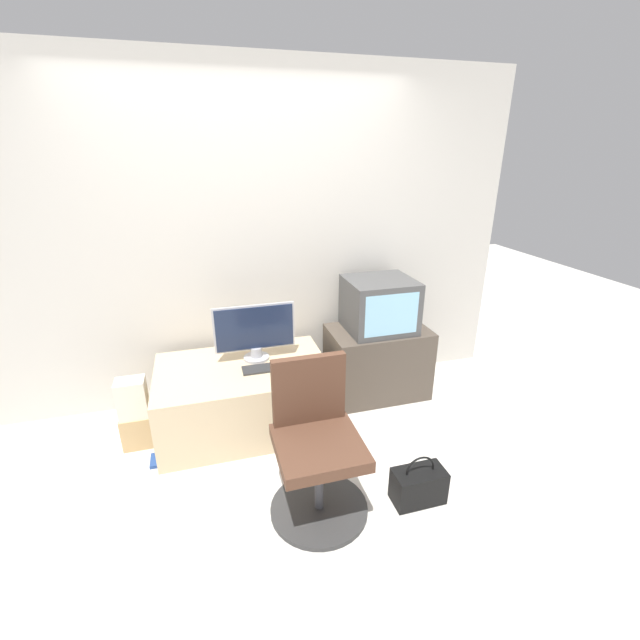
% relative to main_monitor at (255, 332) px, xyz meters
% --- Properties ---
extents(ground_plane, '(12.00, 12.00, 0.00)m').
position_rel_main_monitor_xyz_m(ground_plane, '(0.04, -0.91, -0.72)').
color(ground_plane, beige).
extents(wall_back, '(4.40, 0.05, 2.60)m').
position_rel_main_monitor_xyz_m(wall_back, '(0.04, 0.41, 0.58)').
color(wall_back, beige).
rests_on(wall_back, ground_plane).
extents(desk, '(1.24, 0.81, 0.50)m').
position_rel_main_monitor_xyz_m(desk, '(-0.12, -0.10, -0.47)').
color(desk, '#CCB289').
rests_on(desk, ground_plane).
extents(side_stand, '(0.82, 0.50, 0.60)m').
position_rel_main_monitor_xyz_m(side_stand, '(1.02, 0.05, -0.42)').
color(side_stand, '#4C4238').
rests_on(side_stand, ground_plane).
extents(main_monitor, '(0.60, 0.19, 0.43)m').
position_rel_main_monitor_xyz_m(main_monitor, '(0.00, 0.00, 0.00)').
color(main_monitor, '#B2B2B7').
rests_on(main_monitor, desk).
extents(keyboard, '(0.28, 0.13, 0.01)m').
position_rel_main_monitor_xyz_m(keyboard, '(0.02, -0.18, -0.22)').
color(keyboard, '#2D2D2D').
rests_on(keyboard, desk).
extents(mouse, '(0.07, 0.04, 0.03)m').
position_rel_main_monitor_xyz_m(mouse, '(0.21, -0.20, -0.21)').
color(mouse, black).
rests_on(mouse, desk).
extents(crt_tv, '(0.53, 0.48, 0.42)m').
position_rel_main_monitor_xyz_m(crt_tv, '(1.02, 0.06, 0.09)').
color(crt_tv, '#474747').
rests_on(crt_tv, side_stand).
extents(office_chair, '(0.57, 0.57, 0.91)m').
position_rel_main_monitor_xyz_m(office_chair, '(0.19, -1.02, -0.33)').
color(office_chair, '#333333').
rests_on(office_chair, ground_plane).
extents(cardboard_box_lower, '(0.21, 0.16, 0.24)m').
position_rel_main_monitor_xyz_m(cardboard_box_lower, '(-0.88, -0.14, -0.60)').
color(cardboard_box_lower, tan).
rests_on(cardboard_box_lower, ground_plane).
extents(cardboard_box_upper, '(0.19, 0.15, 0.28)m').
position_rel_main_monitor_xyz_m(cardboard_box_upper, '(-0.88, -0.14, -0.34)').
color(cardboard_box_upper, beige).
rests_on(cardboard_box_upper, cardboard_box_lower).
extents(handbag, '(0.31, 0.17, 0.32)m').
position_rel_main_monitor_xyz_m(handbag, '(0.78, -1.16, -0.61)').
color(handbag, black).
rests_on(handbag, ground_plane).
extents(book, '(0.18, 0.14, 0.02)m').
position_rel_main_monitor_xyz_m(book, '(-0.71, -0.37, -0.71)').
color(book, navy).
rests_on(book, ground_plane).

